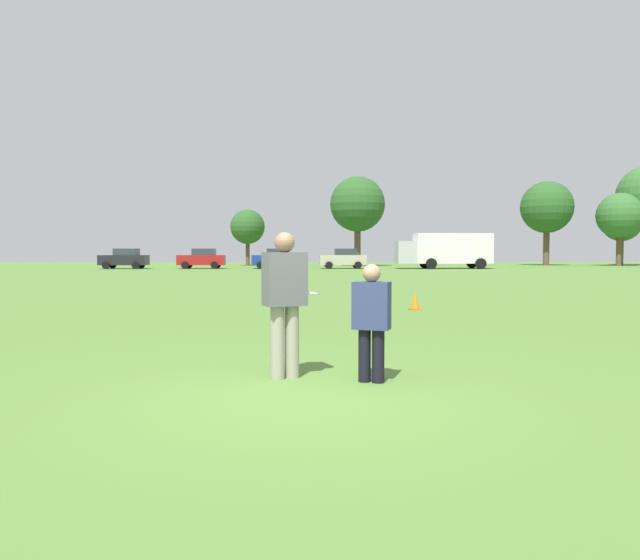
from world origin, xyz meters
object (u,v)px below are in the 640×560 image
player_thrower (287,296)px  parked_car_near_left (128,258)px  parked_car_mid_left (205,258)px  parked_car_center (279,258)px  frisbee (311,293)px  traffic_cone (418,301)px  box_truck (448,249)px  player_defender (374,317)px  parked_car_mid_right (346,258)px

player_thrower → parked_car_near_left: parked_car_near_left is taller
parked_car_mid_left → parked_car_center: size_ratio=1.00×
frisbee → traffic_cone: (2.68, 8.57, -0.81)m
parked_car_center → box_truck: 15.37m
player_defender → parked_car_near_left: 50.89m
player_thrower → box_truck: bearing=76.1°
traffic_cone → parked_car_mid_right: size_ratio=0.11×
parked_car_center → box_truck: size_ratio=0.50×
frisbee → box_truck: bearing=76.3°
player_thrower → box_truck: size_ratio=0.21×
frisbee → parked_car_center: bearing=94.6°
player_thrower → parked_car_center: (-3.56, 47.52, -0.08)m
parked_car_near_left → parked_car_mid_left: same height
player_defender → box_truck: size_ratio=0.16×
parked_car_near_left → player_defender: bearing=-69.0°
player_defender → parked_car_center: parked_car_center is taller
parked_car_mid_left → box_truck: (22.09, -0.20, 0.83)m
player_thrower → traffic_cone: (2.97, 8.73, -0.78)m
player_thrower → traffic_cone: bearing=71.2°
traffic_cone → parked_car_near_left: bearing=117.7°
traffic_cone → parked_car_mid_right: 39.05m
player_defender → box_truck: 48.86m
traffic_cone → parked_car_center: 39.34m
player_defender → parked_car_mid_right: size_ratio=0.33×
player_thrower → parked_car_mid_left: 48.75m
player_defender → parked_car_center: (-4.60, 47.73, 0.14)m
player_thrower → player_defender: 1.08m
frisbee → traffic_cone: frisbee is taller
traffic_cone → parked_car_mid_right: bearing=90.6°
player_thrower → box_truck: 48.89m
traffic_cone → player_thrower: bearing=-108.8°
traffic_cone → box_truck: size_ratio=0.06×
traffic_cone → parked_car_mid_left: bearing=108.8°
frisbee → parked_car_mid_right: 47.67m
player_thrower → traffic_cone: player_thrower is taller
player_thrower → parked_car_center: size_ratio=0.42×
parked_car_mid_left → box_truck: bearing=-0.5°
frisbee → box_truck: size_ratio=0.03×
traffic_cone → box_truck: box_truck is taller
parked_car_mid_left → parked_car_mid_right: bearing=0.6°
player_defender → parked_car_mid_right: parked_car_mid_right is taller
traffic_cone → player_defender: bearing=-102.2°
parked_car_mid_left → traffic_cone: bearing=-71.2°
parked_car_mid_left → box_truck: size_ratio=0.50×
parked_car_mid_left → parked_car_near_left: bearing=-177.0°
player_defender → traffic_cone: bearing=77.8°
frisbee → box_truck: box_truck is taller
frisbee → parked_car_near_left: bearing=110.4°
frisbee → player_defender: bearing=-26.6°
traffic_cone → parked_car_near_left: (-20.21, 38.55, 0.69)m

